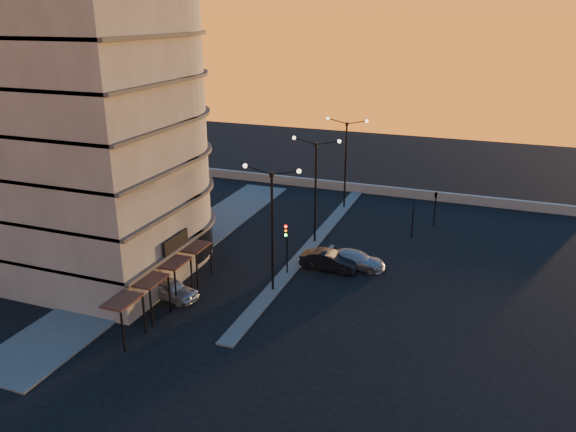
{
  "coord_description": "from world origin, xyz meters",
  "views": [
    {
      "loc": [
        14.19,
        -34.49,
        19.39
      ],
      "look_at": [
        -0.55,
        4.67,
        4.22
      ],
      "focal_mm": 35.0,
      "sensor_mm": 36.0,
      "label": 1
    }
  ],
  "objects_px": {
    "car_hatchback": "(170,289)",
    "car_sedan": "(329,260)",
    "car_wagon": "(355,259)",
    "traffic_light_main": "(286,241)",
    "streetlamp_mid": "(316,182)"
  },
  "relations": [
    {
      "from": "streetlamp_mid",
      "to": "car_hatchback",
      "type": "bearing_deg",
      "value": -115.36
    },
    {
      "from": "traffic_light_main",
      "to": "car_sedan",
      "type": "bearing_deg",
      "value": 36.83
    },
    {
      "from": "car_hatchback",
      "to": "streetlamp_mid",
      "type": "bearing_deg",
      "value": -17.27
    },
    {
      "from": "car_wagon",
      "to": "car_hatchback",
      "type": "bearing_deg",
      "value": 132.95
    },
    {
      "from": "traffic_light_main",
      "to": "car_hatchback",
      "type": "bearing_deg",
      "value": -134.62
    },
    {
      "from": "car_hatchback",
      "to": "car_wagon",
      "type": "distance_m",
      "value": 14.9
    },
    {
      "from": "car_hatchback",
      "to": "car_wagon",
      "type": "xyz_separation_m",
      "value": [
        11.24,
        9.78,
        -0.06
      ]
    },
    {
      "from": "streetlamp_mid",
      "to": "car_sedan",
      "type": "xyz_separation_m",
      "value": [
        2.83,
        -5.01,
        -4.84
      ]
    },
    {
      "from": "car_sedan",
      "to": "car_wagon",
      "type": "distance_m",
      "value": 2.19
    },
    {
      "from": "streetlamp_mid",
      "to": "traffic_light_main",
      "type": "relative_size",
      "value": 2.24
    },
    {
      "from": "car_wagon",
      "to": "traffic_light_main",
      "type": "bearing_deg",
      "value": 125.88
    },
    {
      "from": "streetlamp_mid",
      "to": "car_wagon",
      "type": "xyz_separation_m",
      "value": [
        4.74,
        -3.94,
        -4.9
      ]
    },
    {
      "from": "streetlamp_mid",
      "to": "car_wagon",
      "type": "height_order",
      "value": "streetlamp_mid"
    },
    {
      "from": "car_hatchback",
      "to": "car_sedan",
      "type": "xyz_separation_m",
      "value": [
        9.33,
        8.71,
        0.0
      ]
    },
    {
      "from": "car_sedan",
      "to": "car_wagon",
      "type": "height_order",
      "value": "car_sedan"
    }
  ]
}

